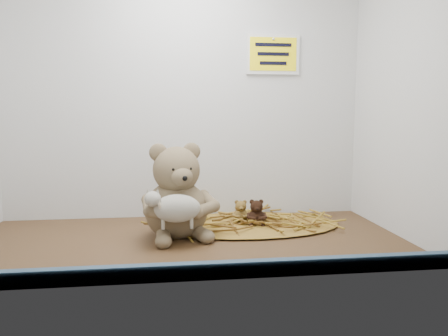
{
  "coord_description": "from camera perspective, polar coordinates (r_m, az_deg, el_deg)",
  "views": [
    {
      "loc": [
        -5.56,
        -118.21,
        35.06
      ],
      "look_at": [
        9.76,
        1.37,
        20.02
      ],
      "focal_mm": 35.0,
      "sensor_mm": 36.0,
      "label": 1
    }
  ],
  "objects": [
    {
      "name": "mini_teddy_tan",
      "position": [
        1.39,
        2.2,
        -5.53
      ],
      "size": [
        6.1,
        6.39,
        7.07
      ],
      "primitive_type": null,
      "rotation": [
        0.0,
        0.0,
        -0.07
      ],
      "color": "brown",
      "rests_on": "straw_bed"
    },
    {
      "name": "main_teddy",
      "position": [
        1.25,
        -6.27,
        -2.92
      ],
      "size": [
        26.51,
        27.39,
        26.87
      ],
      "primitive_type": null,
      "rotation": [
        0.0,
        0.0,
        0.24
      ],
      "color": "#7C694C",
      "rests_on": "shelf_floor"
    },
    {
      "name": "wall_sign",
      "position": [
        1.53,
        6.4,
        14.55
      ],
      "size": [
        16.0,
        1.2,
        11.0
      ],
      "primitive_type": "cube",
      "color": "yellow",
      "rests_on": "back_wall"
    },
    {
      "name": "alcove_shell",
      "position": [
        1.28,
        -4.88,
        11.55
      ],
      "size": [
        120.4,
        60.2,
        90.4
      ],
      "color": "#3A2814",
      "rests_on": "ground"
    },
    {
      "name": "straw_bed",
      "position": [
        1.38,
        3.2,
        -7.33
      ],
      "size": [
        57.95,
        33.65,
        1.12
      ],
      "primitive_type": "ellipsoid",
      "color": "olive",
      "rests_on": "shelf_floor"
    },
    {
      "name": "front_rail",
      "position": [
        0.96,
        -3.6,
        -13.27
      ],
      "size": [
        119.28,
        2.2,
        3.6
      ],
      "primitive_type": "cube",
      "color": "#354B67",
      "rests_on": "shelf_floor"
    },
    {
      "name": "mini_teddy_brown",
      "position": [
        1.36,
        4.26,
        -5.65
      ],
      "size": [
        7.12,
        7.43,
        7.94
      ],
      "primitive_type": null,
      "rotation": [
        0.0,
        0.0,
        -0.11
      ],
      "color": "black",
      "rests_on": "straw_bed"
    },
    {
      "name": "toy_lamb",
      "position": [
        1.16,
        -6.15,
        -5.28
      ],
      "size": [
        16.17,
        9.87,
        10.45
      ],
      "primitive_type": null,
      "color": "#BBB6A8",
      "rests_on": "main_teddy"
    }
  ]
}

